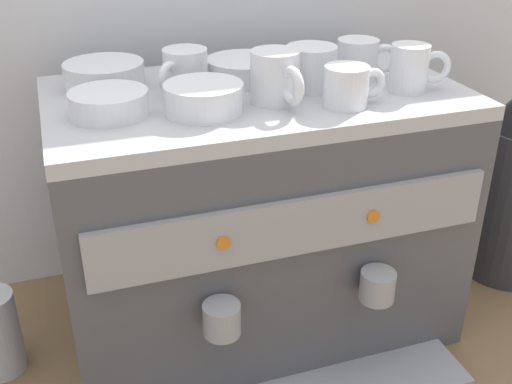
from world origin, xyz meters
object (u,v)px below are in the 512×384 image
object	(u,v)px
ceramic_cup_3	(184,70)
ceramic_bowl_2	(204,99)
ceramic_bowl_3	(247,70)
ceramic_cup_0	(276,77)
ceramic_cup_2	(360,59)
ceramic_cup_1	(411,68)
ceramic_cup_4	(310,67)
espresso_machine	(257,217)
ceramic_bowl_0	(104,76)
ceramic_cup_5	(348,86)
ceramic_bowl_1	(109,104)

from	to	relation	value
ceramic_cup_3	ceramic_bowl_2	size ratio (longest dim) A/B	0.78
ceramic_bowl_2	ceramic_bowl_3	size ratio (longest dim) A/B	0.90
ceramic_cup_0	ceramic_cup_2	world-z (taller)	ceramic_cup_0
ceramic_cup_1	ceramic_bowl_3	world-z (taller)	ceramic_cup_1
ceramic_cup_1	ceramic_cup_4	distance (m)	0.16
ceramic_cup_2	ceramic_bowl_2	xyz separation A→B (m)	(-0.29, -0.08, -0.01)
ceramic_cup_1	ceramic_cup_2	distance (m)	0.10
espresso_machine	ceramic_cup_2	distance (m)	0.32
espresso_machine	ceramic_cup_1	bearing A→B (deg)	-18.04
ceramic_bowl_0	ceramic_cup_5	bearing A→B (deg)	-31.67
ceramic_bowl_1	ceramic_bowl_3	xyz separation A→B (m)	(0.24, 0.10, 0.00)
ceramic_bowl_1	ceramic_bowl_2	xyz separation A→B (m)	(0.13, -0.03, 0.00)
ceramic_cup_2	ceramic_cup_5	distance (m)	0.14
ceramic_cup_3	ceramic_bowl_0	distance (m)	0.13
ceramic_cup_0	ceramic_cup_5	bearing A→B (deg)	-26.54
espresso_machine	ceramic_bowl_0	size ratio (longest dim) A/B	5.16
ceramic_cup_5	ceramic_bowl_2	size ratio (longest dim) A/B	0.86
ceramic_bowl_1	ceramic_bowl_2	size ratio (longest dim) A/B	0.98
ceramic_cup_2	ceramic_bowl_2	bearing A→B (deg)	-165.24
ceramic_cup_0	ceramic_cup_4	world-z (taller)	ceramic_cup_0
ceramic_cup_3	ceramic_cup_5	xyz separation A→B (m)	(0.21, -0.15, -0.00)
ceramic_cup_2	ceramic_cup_4	bearing A→B (deg)	-169.97
ceramic_bowl_2	ceramic_bowl_0	bearing A→B (deg)	126.87
espresso_machine	ceramic_cup_2	bearing A→B (deg)	2.80
ceramic_bowl_0	ceramic_bowl_1	world-z (taller)	ceramic_bowl_0
ceramic_bowl_1	ceramic_bowl_3	world-z (taller)	same
ceramic_cup_5	ceramic_bowl_1	bearing A→B (deg)	167.76
ceramic_cup_3	ceramic_cup_5	bearing A→B (deg)	-35.70
ceramic_cup_5	ceramic_bowl_0	xyz separation A→B (m)	(-0.34, 0.21, -0.01)
ceramic_cup_2	ceramic_bowl_3	size ratio (longest dim) A/B	0.81
ceramic_bowl_0	ceramic_cup_2	bearing A→B (deg)	-12.05
ceramic_cup_3	ceramic_bowl_3	xyz separation A→B (m)	(0.11, 0.02, -0.02)
ceramic_cup_1	ceramic_bowl_1	distance (m)	0.47
ceramic_cup_2	ceramic_bowl_1	size ratio (longest dim) A/B	0.91
espresso_machine	ceramic_cup_0	bearing A→B (deg)	-80.52
ceramic_cup_4	ceramic_cup_0	bearing A→B (deg)	-145.67
ceramic_cup_2	ceramic_bowl_0	size ratio (longest dim) A/B	0.81
ceramic_cup_2	ceramic_bowl_2	size ratio (longest dim) A/B	0.90
ceramic_bowl_2	ceramic_bowl_3	world-z (taller)	ceramic_bowl_2
ceramic_cup_1	ceramic_bowl_3	distance (m)	0.27
ceramic_cup_0	espresso_machine	bearing A→B (deg)	99.48
espresso_machine	ceramic_bowl_0	xyz separation A→B (m)	(-0.23, 0.10, 0.25)
ceramic_cup_3	ceramic_cup_4	size ratio (longest dim) A/B	0.76
ceramic_cup_0	ceramic_bowl_2	xyz separation A→B (m)	(-0.11, -0.01, -0.02)
ceramic_bowl_0	ceramic_cup_0	bearing A→B (deg)	-33.60
ceramic_bowl_2	ceramic_cup_4	bearing A→B (deg)	17.12
ceramic_cup_0	ceramic_cup_5	world-z (taller)	ceramic_cup_0
ceramic_cup_0	ceramic_bowl_3	size ratio (longest dim) A/B	0.91
ceramic_cup_5	espresso_machine	bearing A→B (deg)	134.32
ceramic_cup_5	ceramic_bowl_0	distance (m)	0.39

